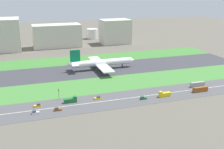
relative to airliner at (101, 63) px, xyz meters
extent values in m
plane|color=#5B564C|center=(-2.69, 0.00, -6.23)|extent=(800.00, 800.00, 0.00)
cube|color=#38383D|center=(-2.69, 0.00, -6.18)|extent=(280.00, 46.00, 0.10)
cube|color=#3D7A33|center=(-2.69, 41.00, -6.18)|extent=(280.00, 36.00, 0.10)
cube|color=#427F38|center=(-2.69, -41.00, -6.18)|extent=(280.00, 36.00, 0.10)
cube|color=#4C4C4F|center=(-2.69, -73.00, -6.18)|extent=(280.00, 28.00, 0.10)
cube|color=silver|center=(-2.69, -73.00, -6.13)|extent=(266.00, 0.50, 0.01)
cylinder|color=white|center=(1.68, 0.00, 0.07)|extent=(56.00, 6.00, 6.00)
cone|color=white|center=(31.68, 0.00, 0.07)|extent=(4.00, 5.70, 5.70)
cone|color=white|center=(-28.82, 0.00, 0.87)|extent=(5.00, 5.40, 5.40)
cube|color=#0C724C|center=(-23.32, 0.00, 8.07)|extent=(9.00, 0.80, 11.00)
cube|color=white|center=(-24.32, 0.00, 1.07)|extent=(6.00, 16.00, 0.60)
cube|color=white|center=(-0.32, 15.00, -1.13)|extent=(10.00, 26.00, 1.00)
cylinder|color=gray|center=(0.68, 9.00, -3.33)|extent=(5.00, 3.20, 3.20)
cube|color=white|center=(-0.32, -15.00, -1.13)|extent=(10.00, 26.00, 1.00)
cylinder|color=gray|center=(0.68, -9.00, -3.33)|extent=(5.00, 3.20, 3.20)
cylinder|color=black|center=(21.28, 0.00, -4.53)|extent=(1.00, 1.00, 3.20)
cylinder|color=black|center=(-2.32, 3.50, -4.53)|extent=(1.00, 1.00, 3.20)
cylinder|color=black|center=(-2.32, -3.50, -4.53)|extent=(1.00, 1.00, 3.20)
cube|color=#19662D|center=(7.75, -78.00, -5.58)|extent=(4.40, 1.80, 1.10)
cube|color=#333D4C|center=(6.95, -78.00, -4.58)|extent=(2.20, 1.66, 0.90)
cube|color=yellow|center=(-21.85, -68.00, -5.58)|extent=(4.40, 1.80, 1.10)
cube|color=#333D4C|center=(-21.05, -68.00, -4.58)|extent=(2.20, 1.66, 0.90)
cube|color=#19662D|center=(-40.17, -68.00, -4.73)|extent=(8.40, 2.50, 2.80)
cube|color=#19662D|center=(-36.97, -68.00, -2.73)|extent=(2.00, 2.30, 1.20)
cube|color=silver|center=(-62.83, -78.00, -5.58)|extent=(4.40, 1.80, 1.10)
cube|color=#333D4C|center=(-63.63, -78.00, -4.58)|extent=(2.20, 1.66, 0.90)
cube|color=yellow|center=(-61.11, -68.00, -5.58)|extent=(4.40, 1.80, 1.10)
cube|color=#333D4C|center=(-60.31, -68.00, -4.58)|extent=(2.20, 1.66, 0.90)
cube|color=brown|center=(-49.58, -78.00, -5.58)|extent=(4.40, 1.80, 1.10)
cube|color=#333D4C|center=(-50.38, -78.00, -4.58)|extent=(2.20, 1.66, 0.90)
cube|color=brown|center=(52.66, -78.00, -4.63)|extent=(11.60, 2.50, 3.00)
cube|color=brown|center=(52.56, -78.00, -2.88)|extent=(10.80, 2.30, 0.50)
cube|color=#99999E|center=(57.24, -68.00, -4.63)|extent=(11.60, 2.50, 3.00)
cube|color=#99999E|center=(57.34, -68.00, -2.88)|extent=(10.80, 2.30, 0.50)
cube|color=yellow|center=(23.76, -78.00, -4.73)|extent=(8.40, 2.50, 2.80)
cube|color=yellow|center=(20.56, -78.00, -2.73)|extent=(2.00, 2.30, 1.20)
cylinder|color=#4C4C51|center=(-46.45, -60.00, -3.13)|extent=(0.24, 0.24, 6.00)
cube|color=black|center=(-46.45, -60.00, 0.47)|extent=(0.36, 0.36, 1.20)
sphere|color=#19D826|center=(-46.45, -60.20, 0.77)|extent=(0.24, 0.24, 0.24)
cube|color=beige|center=(-24.47, 114.00, 8.08)|extent=(59.21, 26.33, 28.62)
cube|color=beige|center=(53.30, 114.00, 9.80)|extent=(38.38, 27.04, 32.05)
cylinder|color=silver|center=(2.62, 159.00, 0.83)|extent=(19.85, 19.85, 14.11)
cylinder|color=silver|center=(32.83, 159.00, 1.07)|extent=(16.14, 16.14, 14.60)
cylinder|color=silver|center=(62.05, 159.00, 0.18)|extent=(23.23, 23.23, 12.83)
camera|label=1|loc=(-66.05, -233.12, 65.44)|focal=43.71mm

